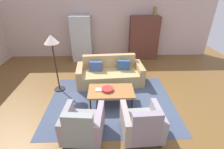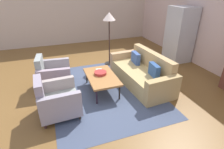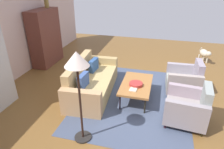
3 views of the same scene
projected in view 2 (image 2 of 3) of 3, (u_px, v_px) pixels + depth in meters
name	position (u px, v px, depth m)	size (l,w,h in m)	color
ground_plane	(96.00, 91.00, 4.64)	(10.79, 10.79, 0.00)	brown
wall_back	(221.00, 26.00, 5.13)	(8.99, 0.12, 2.80)	beige
wall_left	(68.00, 12.00, 7.78)	(0.12, 7.53, 2.80)	beige
area_rug	(104.00, 90.00, 4.69)	(3.40, 2.60, 0.01)	#424E67
couch	(143.00, 73.00, 4.90)	(2.16, 1.04, 0.86)	tan
coffee_table	(102.00, 77.00, 4.50)	(1.20, 0.70, 0.42)	black
armchair_left	(52.00, 75.00, 4.68)	(0.87, 0.87, 0.88)	#341A22
armchair_right	(56.00, 101.00, 3.66)	(0.84, 0.84, 0.88)	black
fruit_bowl	(100.00, 73.00, 4.55)	(0.31, 0.31, 0.07)	#A92E2C
book_stack	(99.00, 71.00, 4.72)	(0.26, 0.18, 0.02)	beige
refrigerator	(180.00, 35.00, 6.16)	(0.80, 0.73, 1.85)	#B7BABF
floor_lamp	(109.00, 21.00, 5.58)	(0.40, 0.40, 1.72)	black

